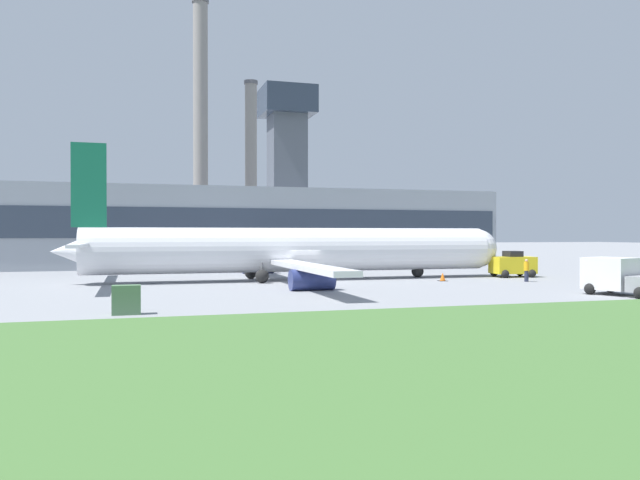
{
  "coord_description": "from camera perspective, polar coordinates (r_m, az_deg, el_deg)",
  "views": [
    {
      "loc": [
        -13.0,
        -46.63,
        3.75
      ],
      "look_at": [
        1.76,
        2.64,
        3.26
      ],
      "focal_mm": 35.0,
      "sensor_mm": 36.0,
      "label": 1
    }
  ],
  "objects": [
    {
      "name": "smokestack_right",
      "position": [
        110.53,
        -6.33,
        6.59
      ],
      "size": [
        2.39,
        2.39,
        30.6
      ],
      "color": "gray",
      "rests_on": "ground_plane"
    },
    {
      "name": "traffic_cone_near_nose",
      "position": [
        50.83,
        11.15,
        -3.34
      ],
      "size": [
        0.66,
        0.66,
        0.68
      ],
      "color": "black",
      "rests_on": "ground_plane"
    },
    {
      "name": "airplane",
      "position": [
        50.8,
        -2.67,
        -0.96
      ],
      "size": [
        37.03,
        35.2,
        10.55
      ],
      "color": "silver",
      "rests_on": "ground_plane"
    },
    {
      "name": "baggage_truck",
      "position": [
        42.55,
        25.67,
        -3.05
      ],
      "size": [
        3.78,
        5.02,
        2.29
      ],
      "color": "gray",
      "rests_on": "ground_plane"
    },
    {
      "name": "ground_crew_person",
      "position": [
        51.75,
        18.35,
        -2.63
      ],
      "size": [
        0.56,
        0.56,
        1.79
      ],
      "color": "#23283D",
      "rests_on": "ground_plane"
    },
    {
      "name": "utility_cabinet",
      "position": [
        30.53,
        -17.29,
        -5.25
      ],
      "size": [
        1.29,
        0.72,
        1.37
      ],
      "color": "#4C724C",
      "rests_on": "ground_plane"
    },
    {
      "name": "terminal_building",
      "position": [
        75.89,
        -6.59,
        1.46
      ],
      "size": [
        60.44,
        13.86,
        21.73
      ],
      "color": "#8C939E",
      "rests_on": "ground_plane"
    },
    {
      "name": "smokestack_left",
      "position": [
        108.29,
        -10.87,
        10.12
      ],
      "size": [
        2.82,
        2.82,
        43.32
      ],
      "color": "gray",
      "rests_on": "ground_plane"
    },
    {
      "name": "pushback_tug",
      "position": [
        57.07,
        17.21,
        -2.2
      ],
      "size": [
        3.77,
        2.94,
        2.27
      ],
      "color": "yellow",
      "rests_on": "ground_plane"
    },
    {
      "name": "ground_plane",
      "position": [
        48.55,
        -1.1,
        -3.89
      ],
      "size": [
        400.0,
        400.0,
        0.0
      ],
      "primitive_type": "plane",
      "color": "gray"
    }
  ]
}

